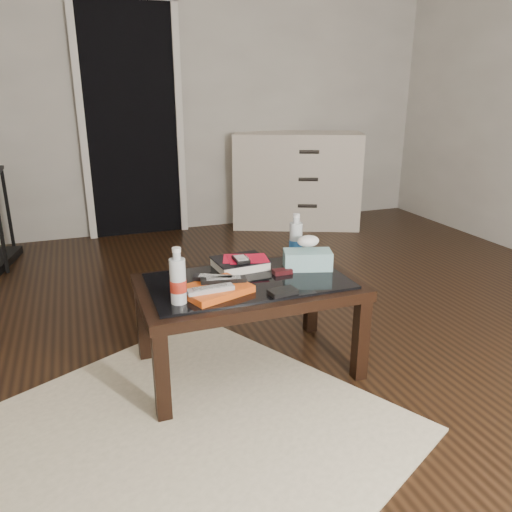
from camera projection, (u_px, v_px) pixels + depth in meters
The scene contains 18 objects.
ground at pixel (280, 346), 2.65m from camera, with size 5.00×5.00×0.00m, color black.
room_shell at pixel (286, 10), 2.13m from camera, with size 5.00×5.00×5.00m.
doorway at pixel (132, 121), 4.38m from camera, with size 0.90×0.08×2.07m.
coffee_table at pixel (248, 293), 2.32m from camera, with size 1.00×0.60×0.46m.
rug at pixel (128, 471), 1.78m from camera, with size 2.00×1.50×0.01m, color beige.
dresser at pixel (296, 180), 4.84m from camera, with size 1.30×0.93×0.90m.
magazines at pixel (215, 289), 2.15m from camera, with size 0.28×0.21×0.03m, color #DD5114.
remote_silver at pixel (210, 289), 2.09m from camera, with size 0.20×0.05×0.02m, color #AAAAAF.
remote_black_front at pixel (223, 280), 2.19m from camera, with size 0.20×0.05×0.02m, color black.
remote_black_back at pixel (216, 278), 2.21m from camera, with size 0.20×0.05×0.02m, color black.
textbook at pixel (240, 263), 2.45m from camera, with size 0.25×0.20×0.05m, color black.
dvd_mailers at pixel (243, 258), 2.44m from camera, with size 0.19×0.14×0.01m, color red.
ipod at pixel (241, 259), 2.40m from camera, with size 0.06×0.10×0.02m, color black.
flip_phone at pixel (282, 272), 2.37m from camera, with size 0.09×0.05×0.02m, color black.
wallet at pixel (283, 292), 2.14m from camera, with size 0.12×0.07×0.02m, color black.
water_bottle_left at pixel (178, 276), 2.02m from camera, with size 0.07×0.07×0.24m, color silver.
water_bottle_right at pixel (296, 236), 2.55m from camera, with size 0.07×0.07×0.24m, color silver.
tissue_box at pixel (307, 260), 2.43m from camera, with size 0.23×0.12×0.09m, color teal.
Camera 1 is at (-0.93, -2.17, 1.31)m, focal length 35.00 mm.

